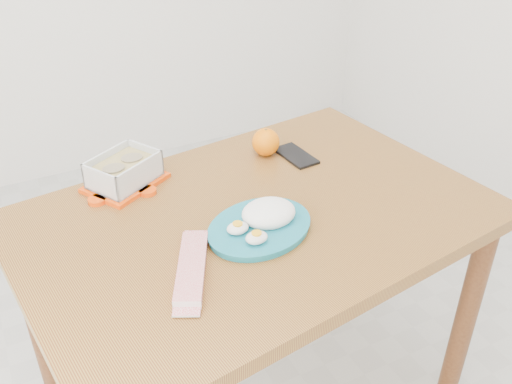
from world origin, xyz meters
name	(u,v)px	position (x,y,z in m)	size (l,w,h in m)	color
dining_table	(256,245)	(0.20, -0.04, 0.65)	(1.25, 0.92, 0.75)	olive
food_container	(124,171)	(-0.05, 0.24, 0.79)	(0.25, 0.23, 0.08)	#F74607
orange_fruit	(266,142)	(0.36, 0.22, 0.79)	(0.08, 0.08, 0.08)	orange
rice_plate	(263,221)	(0.18, -0.11, 0.77)	(0.34, 0.34, 0.07)	#187184
candy_bar	(192,268)	(-0.03, -0.18, 0.76)	(0.23, 0.06, 0.02)	red
smartphone	(296,156)	(0.44, 0.16, 0.75)	(0.07, 0.14, 0.01)	black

